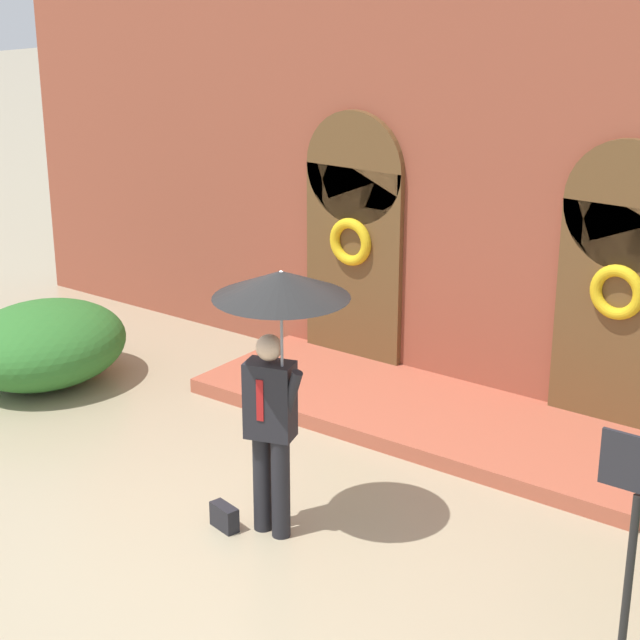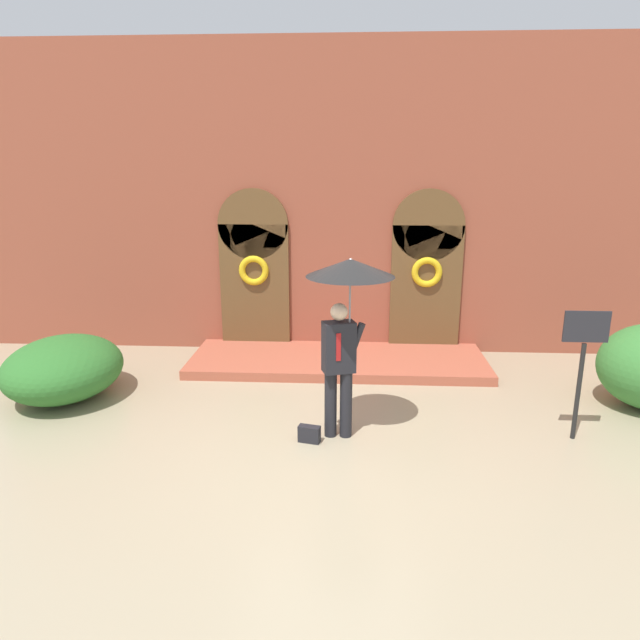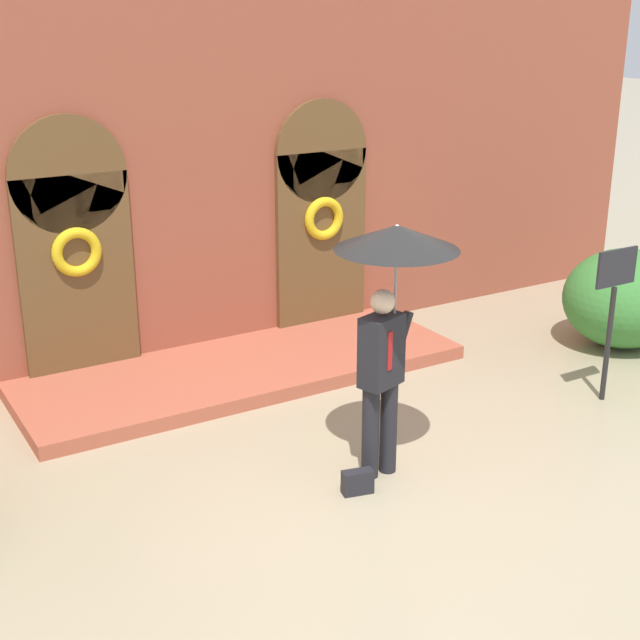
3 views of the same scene
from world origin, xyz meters
The scene contains 6 objects.
ground_plane centered at (0.00, 0.00, 0.00)m, with size 80.00×80.00×0.00m, color tan.
building_facade centered at (0.00, 4.15, 2.68)m, with size 14.00×2.30×5.60m.
person_with_umbrella centered at (0.17, 0.32, 1.91)m, with size 1.10×1.10×2.36m.
handbag centered at (-0.29, 0.12, 0.11)m, with size 0.28×0.12×0.22m, color black.
sign_post centered at (3.14, 0.42, 1.16)m, with size 0.56×0.06×1.72m.
shrub_right centered at (4.64, 1.50, 0.63)m, with size 1.59×1.49×1.25m, color #387A33.
Camera 3 is at (-4.18, -5.73, 4.13)m, focal length 50.00 mm.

